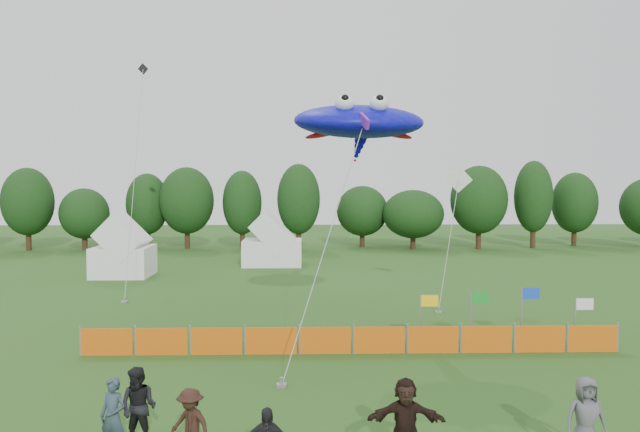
{
  "coord_description": "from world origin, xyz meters",
  "views": [
    {
      "loc": [
        -0.57,
        -14.82,
        6.29
      ],
      "look_at": [
        0.0,
        6.0,
        5.2
      ],
      "focal_mm": 35.0,
      "sensor_mm": 36.0,
      "label": 1
    }
  ],
  "objects_px": {
    "tent_right": "(272,244)",
    "spectator_c": "(190,425)",
    "spectator_e": "(586,418)",
    "tent_left": "(123,252)",
    "spectator_f": "(406,419)",
    "barrier_fence": "(352,340)",
    "stingray_kite": "(359,123)",
    "spectator_a": "(113,417)",
    "spectator_b": "(138,407)"
  },
  "relations": [
    {
      "from": "tent_right",
      "to": "spectator_c",
      "type": "distance_m",
      "value": 33.88
    },
    {
      "from": "spectator_c",
      "to": "spectator_e",
      "type": "xyz_separation_m",
      "value": [
        8.99,
        -0.18,
        0.12
      ]
    },
    {
      "from": "spectator_e",
      "to": "tent_left",
      "type": "bearing_deg",
      "value": 124.44
    },
    {
      "from": "spectator_f",
      "to": "spectator_c",
      "type": "bearing_deg",
      "value": -177.5
    },
    {
      "from": "tent_left",
      "to": "barrier_fence",
      "type": "distance_m",
      "value": 24.16
    },
    {
      "from": "barrier_fence",
      "to": "spectator_e",
      "type": "bearing_deg",
      "value": -62.65
    },
    {
      "from": "spectator_c",
      "to": "stingray_kite",
      "type": "distance_m",
      "value": 14.24
    },
    {
      "from": "tent_right",
      "to": "spectator_e",
      "type": "bearing_deg",
      "value": -75.52
    },
    {
      "from": "tent_right",
      "to": "spectator_a",
      "type": "height_order",
      "value": "tent_right"
    },
    {
      "from": "spectator_b",
      "to": "spectator_f",
      "type": "distance_m",
      "value": 6.31
    },
    {
      "from": "tent_right",
      "to": "spectator_b",
      "type": "distance_m",
      "value": 33.16
    },
    {
      "from": "spectator_c",
      "to": "spectator_f",
      "type": "xyz_separation_m",
      "value": [
        4.88,
        -0.12,
        0.12
      ]
    },
    {
      "from": "spectator_a",
      "to": "spectator_c",
      "type": "height_order",
      "value": "spectator_a"
    },
    {
      "from": "spectator_b",
      "to": "stingray_kite",
      "type": "bearing_deg",
      "value": 71.66
    },
    {
      "from": "tent_right",
      "to": "spectator_c",
      "type": "relative_size",
      "value": 2.74
    },
    {
      "from": "tent_right",
      "to": "spectator_b",
      "type": "height_order",
      "value": "tent_right"
    },
    {
      "from": "tent_right",
      "to": "stingray_kite",
      "type": "distance_m",
      "value": 24.49
    },
    {
      "from": "barrier_fence",
      "to": "spectator_a",
      "type": "bearing_deg",
      "value": -126.41
    },
    {
      "from": "tent_left",
      "to": "spectator_b",
      "type": "relative_size",
      "value": 1.97
    },
    {
      "from": "spectator_a",
      "to": "spectator_e",
      "type": "height_order",
      "value": "spectator_e"
    },
    {
      "from": "spectator_e",
      "to": "spectator_f",
      "type": "height_order",
      "value": "spectator_e"
    },
    {
      "from": "spectator_b",
      "to": "spectator_f",
      "type": "relative_size",
      "value": 1.01
    },
    {
      "from": "stingray_kite",
      "to": "tent_left",
      "type": "bearing_deg",
      "value": 129.38
    },
    {
      "from": "tent_left",
      "to": "spectator_a",
      "type": "bearing_deg",
      "value": -74.52
    },
    {
      "from": "tent_left",
      "to": "spectator_a",
      "type": "xyz_separation_m",
      "value": [
        7.78,
        -28.08,
        -0.78
      ]
    },
    {
      "from": "spectator_a",
      "to": "spectator_b",
      "type": "height_order",
      "value": "spectator_b"
    },
    {
      "from": "spectator_c",
      "to": "spectator_b",
      "type": "bearing_deg",
      "value": -178.16
    },
    {
      "from": "spectator_b",
      "to": "spectator_f",
      "type": "xyz_separation_m",
      "value": [
        6.25,
        -0.88,
        -0.01
      ]
    },
    {
      "from": "spectator_b",
      "to": "spectator_e",
      "type": "height_order",
      "value": "spectator_b"
    },
    {
      "from": "spectator_a",
      "to": "stingray_kite",
      "type": "relative_size",
      "value": 0.14
    },
    {
      "from": "spectator_b",
      "to": "spectator_a",
      "type": "bearing_deg",
      "value": -126.14
    },
    {
      "from": "spectator_a",
      "to": "spectator_b",
      "type": "xyz_separation_m",
      "value": [
        0.48,
        0.41,
        0.06
      ]
    },
    {
      "from": "spectator_e",
      "to": "stingray_kite",
      "type": "relative_size",
      "value": 0.15
    },
    {
      "from": "spectator_a",
      "to": "spectator_c",
      "type": "distance_m",
      "value": 1.88
    },
    {
      "from": "barrier_fence",
      "to": "spectator_c",
      "type": "xyz_separation_m",
      "value": [
        -4.37,
        -8.77,
        0.33
      ]
    },
    {
      "from": "barrier_fence",
      "to": "spectator_e",
      "type": "height_order",
      "value": "spectator_e"
    },
    {
      "from": "stingray_kite",
      "to": "spectator_c",
      "type": "bearing_deg",
      "value": -113.75
    },
    {
      "from": "spectator_f",
      "to": "stingray_kite",
      "type": "xyz_separation_m",
      "value": [
        -0.09,
        11.0,
        7.73
      ]
    },
    {
      "from": "spectator_a",
      "to": "spectator_f",
      "type": "bearing_deg",
      "value": 17.22
    },
    {
      "from": "barrier_fence",
      "to": "spectator_b",
      "type": "relative_size",
      "value": 10.38
    },
    {
      "from": "tent_left",
      "to": "spectator_f",
      "type": "bearing_deg",
      "value": -63.08
    },
    {
      "from": "tent_left",
      "to": "stingray_kite",
      "type": "distance_m",
      "value": 23.76
    },
    {
      "from": "tent_left",
      "to": "stingray_kite",
      "type": "bearing_deg",
      "value": -50.62
    },
    {
      "from": "barrier_fence",
      "to": "spectator_c",
      "type": "distance_m",
      "value": 9.8
    },
    {
      "from": "tent_left",
      "to": "spectator_c",
      "type": "xyz_separation_m",
      "value": [
        9.62,
        -28.43,
        -0.85
      ]
    },
    {
      "from": "spectator_c",
      "to": "spectator_e",
      "type": "distance_m",
      "value": 8.99
    },
    {
      "from": "spectator_b",
      "to": "spectator_c",
      "type": "bearing_deg",
      "value": -16.09
    },
    {
      "from": "barrier_fence",
      "to": "spectator_b",
      "type": "bearing_deg",
      "value": -125.6
    },
    {
      "from": "tent_left",
      "to": "spectator_b",
      "type": "xyz_separation_m",
      "value": [
        8.26,
        -27.67,
        -0.72
      ]
    },
    {
      "from": "tent_right",
      "to": "spectator_a",
      "type": "bearing_deg",
      "value": -93.49
    }
  ]
}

